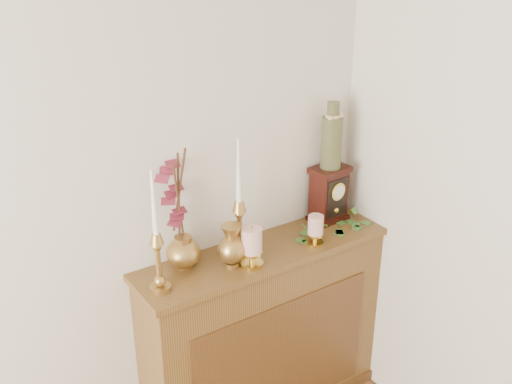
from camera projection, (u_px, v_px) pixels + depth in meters
console_shelf at (265, 337)px, 2.91m from camera, size 1.24×0.34×0.93m
candlestick_left at (158, 253)px, 2.33m from camera, size 0.09×0.09×0.52m
candlestick_center at (239, 220)px, 2.57m from camera, size 0.09×0.09×0.55m
bud_vase at (232, 247)px, 2.52m from camera, size 0.12×0.12×0.20m
ginger_jar at (175, 212)px, 2.48m from camera, size 0.22×0.24×0.56m
pillar_candle_left at (252, 245)px, 2.53m from camera, size 0.10×0.10×0.19m
pillar_candle_right at (315, 229)px, 2.71m from camera, size 0.08×0.08×0.15m
ivy_garland at (329, 227)px, 2.87m from camera, size 0.41×0.18×0.08m
mantel_clock at (329, 194)px, 2.92m from camera, size 0.19×0.14×0.28m
ceramic_vase at (332, 139)px, 2.80m from camera, size 0.10×0.10×0.32m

